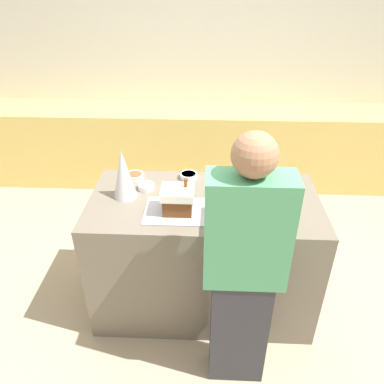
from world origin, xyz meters
TOP-DOWN VIEW (x-y plane):
  - ground_plane at (0.00, 0.00)m, footprint 12.00×12.00m
  - wall_back at (0.00, 2.25)m, footprint 8.00×0.05m
  - back_cabinet_block at (0.00, 1.92)m, footprint 6.00×0.60m
  - kitchen_island at (0.00, 0.00)m, footprint 1.55×0.79m
  - baking_tray at (-0.17, -0.15)m, footprint 0.42×0.31m
  - gingerbread_house at (-0.17, -0.15)m, footprint 0.20×0.18m
  - decorative_tree at (-0.53, 0.02)m, footprint 0.16×0.16m
  - candy_bowl_beside_tree at (0.63, 0.11)m, footprint 0.10×0.10m
  - candy_bowl_near_tray_right at (0.42, 0.28)m, footprint 0.14×0.14m
  - candy_bowl_front_corner at (-0.51, 0.27)m, footprint 0.13×0.13m
  - candy_bowl_near_tray_left at (0.42, 0.13)m, footprint 0.10×0.10m
  - candy_bowl_far_left at (0.19, 0.20)m, footprint 0.11×0.11m
  - candy_bowl_behind_tray at (-0.12, 0.30)m, footprint 0.13×0.13m
  - candy_bowl_center_rear at (-0.41, 0.13)m, footprint 0.11×0.11m
  - person at (0.22, -0.59)m, footprint 0.44×0.54m

SIDE VIEW (x-z plane):
  - ground_plane at x=0.00m, z-range 0.00..0.00m
  - back_cabinet_block at x=0.00m, z-range 0.00..0.88m
  - kitchen_island at x=0.00m, z-range 0.00..0.93m
  - person at x=0.22m, z-range 0.03..1.69m
  - baking_tray at x=-0.17m, z-range 0.93..0.94m
  - candy_bowl_front_corner at x=-0.51m, z-range 0.93..0.97m
  - candy_bowl_behind_tray at x=-0.12m, z-range 0.93..0.97m
  - candy_bowl_center_rear at x=-0.41m, z-range 0.93..0.97m
  - candy_bowl_near_tray_right at x=0.42m, z-range 0.93..0.97m
  - candy_bowl_far_left at x=0.19m, z-range 0.93..0.98m
  - candy_bowl_near_tray_left at x=0.42m, z-range 0.93..0.98m
  - candy_bowl_beside_tree at x=0.63m, z-range 0.93..0.99m
  - gingerbread_house at x=-0.17m, z-range 0.91..1.13m
  - decorative_tree at x=-0.53m, z-range 0.93..1.27m
  - wall_back at x=0.00m, z-range 0.00..2.60m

